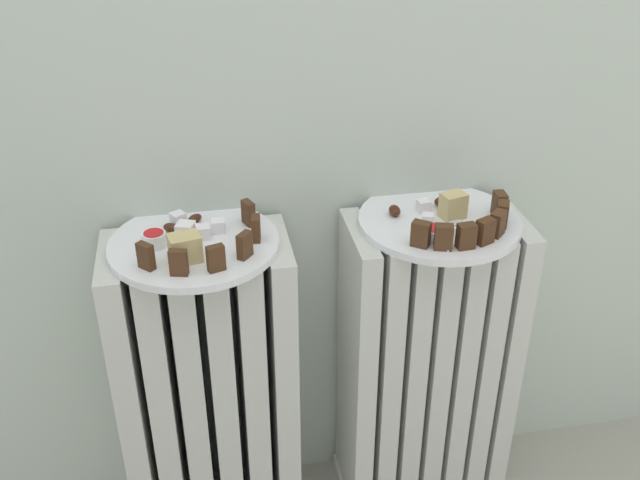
# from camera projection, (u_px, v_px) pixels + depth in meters

# --- Properties ---
(radiator_left) EXTENTS (0.31, 0.17, 0.61)m
(radiator_left) POSITION_uv_depth(u_px,v_px,m) (209.00, 399.00, 1.30)
(radiator_left) COLOR silver
(radiator_left) RESTS_ON ground_plane
(radiator_right) EXTENTS (0.31, 0.17, 0.61)m
(radiator_right) POSITION_uv_depth(u_px,v_px,m) (425.00, 371.00, 1.37)
(radiator_right) COLOR silver
(radiator_right) RESTS_ON ground_plane
(plate_left) EXTENTS (0.27, 0.27, 0.01)m
(plate_left) POSITION_uv_depth(u_px,v_px,m) (194.00, 244.00, 1.14)
(plate_left) COLOR white
(plate_left) RESTS_ON radiator_left
(plate_right) EXTENTS (0.27, 0.27, 0.01)m
(plate_right) POSITION_uv_depth(u_px,v_px,m) (439.00, 221.00, 1.21)
(plate_right) COLOR white
(plate_right) RESTS_ON radiator_right
(dark_cake_slice_left_0) EXTENTS (0.03, 0.03, 0.04)m
(dark_cake_slice_left_0) POSITION_uv_depth(u_px,v_px,m) (146.00, 256.00, 1.06)
(dark_cake_slice_left_0) COLOR #472B19
(dark_cake_slice_left_0) RESTS_ON plate_left
(dark_cake_slice_left_1) EXTENTS (0.03, 0.02, 0.04)m
(dark_cake_slice_left_1) POSITION_uv_depth(u_px,v_px,m) (178.00, 263.00, 1.05)
(dark_cake_slice_left_1) COLOR #472B19
(dark_cake_slice_left_1) RESTS_ON plate_left
(dark_cake_slice_left_2) EXTENTS (0.03, 0.02, 0.04)m
(dark_cake_slice_left_2) POSITION_uv_depth(u_px,v_px,m) (216.00, 258.00, 1.06)
(dark_cake_slice_left_2) COLOR #472B19
(dark_cake_slice_left_2) RESTS_ON plate_left
(dark_cake_slice_left_3) EXTENTS (0.03, 0.03, 0.04)m
(dark_cake_slice_left_3) POSITION_uv_depth(u_px,v_px,m) (245.00, 245.00, 1.09)
(dark_cake_slice_left_3) COLOR #472B19
(dark_cake_slice_left_3) RESTS_ON plate_left
(dark_cake_slice_left_4) EXTENTS (0.02, 0.03, 0.04)m
(dark_cake_slice_left_4) POSITION_uv_depth(u_px,v_px,m) (256.00, 228.00, 1.13)
(dark_cake_slice_left_4) COLOR #472B19
(dark_cake_slice_left_4) RESTS_ON plate_left
(dark_cake_slice_left_5) EXTENTS (0.02, 0.03, 0.04)m
(dark_cake_slice_left_5) POSITION_uv_depth(u_px,v_px,m) (248.00, 213.00, 1.18)
(dark_cake_slice_left_5) COLOR #472B19
(dark_cake_slice_left_5) RESTS_ON plate_left
(marble_cake_slice_left_0) EXTENTS (0.05, 0.04, 0.04)m
(marble_cake_slice_left_0) POSITION_uv_depth(u_px,v_px,m) (185.00, 248.00, 1.08)
(marble_cake_slice_left_0) COLOR tan
(marble_cake_slice_left_0) RESTS_ON plate_left
(turkish_delight_left_0) EXTENTS (0.02, 0.02, 0.02)m
(turkish_delight_left_0) POSITION_uv_depth(u_px,v_px,m) (218.00, 226.00, 1.16)
(turkish_delight_left_0) COLOR white
(turkish_delight_left_0) RESTS_ON plate_left
(turkish_delight_left_1) EXTENTS (0.03, 0.03, 0.02)m
(turkish_delight_left_1) POSITION_uv_depth(u_px,v_px,m) (178.00, 219.00, 1.18)
(turkish_delight_left_1) COLOR white
(turkish_delight_left_1) RESTS_ON plate_left
(turkish_delight_left_2) EXTENTS (0.03, 0.03, 0.03)m
(turkish_delight_left_2) POSITION_uv_depth(u_px,v_px,m) (186.00, 231.00, 1.14)
(turkish_delight_left_2) COLOR white
(turkish_delight_left_2) RESTS_ON plate_left
(turkish_delight_left_3) EXTENTS (0.02, 0.02, 0.02)m
(turkish_delight_left_3) POSITION_uv_depth(u_px,v_px,m) (203.00, 232.00, 1.14)
(turkish_delight_left_3) COLOR white
(turkish_delight_left_3) RESTS_ON plate_left
(medjool_date_left_0) EXTENTS (0.03, 0.03, 0.01)m
(medjool_date_left_0) POSITION_uv_depth(u_px,v_px,m) (171.00, 228.00, 1.16)
(medjool_date_left_0) COLOR #3D1E0F
(medjool_date_left_0) RESTS_ON plate_left
(medjool_date_left_1) EXTENTS (0.03, 0.03, 0.01)m
(medjool_date_left_1) POSITION_uv_depth(u_px,v_px,m) (195.00, 219.00, 1.19)
(medjool_date_left_1) COLOR #3D1E0F
(medjool_date_left_1) RESTS_ON plate_left
(jam_bowl_left) EXTENTS (0.04, 0.04, 0.02)m
(jam_bowl_left) POSITION_uv_depth(u_px,v_px,m) (154.00, 238.00, 1.12)
(jam_bowl_left) COLOR white
(jam_bowl_left) RESTS_ON plate_left
(dark_cake_slice_right_0) EXTENTS (0.03, 0.03, 0.04)m
(dark_cake_slice_right_0) POSITION_uv_depth(u_px,v_px,m) (421.00, 234.00, 1.12)
(dark_cake_slice_right_0) COLOR #472B19
(dark_cake_slice_right_0) RESTS_ON plate_right
(dark_cake_slice_right_1) EXTENTS (0.03, 0.02, 0.04)m
(dark_cake_slice_right_1) POSITION_uv_depth(u_px,v_px,m) (444.00, 237.00, 1.11)
(dark_cake_slice_right_1) COLOR #472B19
(dark_cake_slice_right_1) RESTS_ON plate_right
(dark_cake_slice_right_2) EXTENTS (0.03, 0.02, 0.04)m
(dark_cake_slice_right_2) POSITION_uv_depth(u_px,v_px,m) (466.00, 236.00, 1.11)
(dark_cake_slice_right_2) COLOR #472B19
(dark_cake_slice_right_2) RESTS_ON plate_right
(dark_cake_slice_right_3) EXTENTS (0.03, 0.03, 0.04)m
(dark_cake_slice_right_3) POSITION_uv_depth(u_px,v_px,m) (485.00, 231.00, 1.12)
(dark_cake_slice_right_3) COLOR #472B19
(dark_cake_slice_right_3) RESTS_ON plate_right
(dark_cake_slice_right_4) EXTENTS (0.03, 0.03, 0.04)m
(dark_cake_slice_right_4) POSITION_uv_depth(u_px,v_px,m) (498.00, 224.00, 1.15)
(dark_cake_slice_right_4) COLOR #472B19
(dark_cake_slice_right_4) RESTS_ON plate_right
(dark_cake_slice_right_5) EXTENTS (0.03, 0.03, 0.04)m
(dark_cake_slice_right_5) POSITION_uv_depth(u_px,v_px,m) (502.00, 214.00, 1.17)
(dark_cake_slice_right_5) COLOR #472B19
(dark_cake_slice_right_5) RESTS_ON plate_right
(dark_cake_slice_right_6) EXTENTS (0.02, 0.03, 0.04)m
(dark_cake_slice_right_6) POSITION_uv_depth(u_px,v_px,m) (499.00, 204.00, 1.20)
(dark_cake_slice_right_6) COLOR #472B19
(dark_cake_slice_right_6) RESTS_ON plate_right
(marble_cake_slice_right_0) EXTENTS (0.05, 0.04, 0.04)m
(marble_cake_slice_right_0) POSITION_uv_depth(u_px,v_px,m) (453.00, 206.00, 1.20)
(marble_cake_slice_right_0) COLOR tan
(marble_cake_slice_right_0) RESTS_ON plate_right
(turkish_delight_right_0) EXTENTS (0.02, 0.02, 0.02)m
(turkish_delight_right_0) POSITION_uv_depth(u_px,v_px,m) (423.00, 206.00, 1.22)
(turkish_delight_right_0) COLOR white
(turkish_delight_right_0) RESTS_ON plate_right
(turkish_delight_right_1) EXTENTS (0.02, 0.02, 0.02)m
(turkish_delight_right_1) POSITION_uv_depth(u_px,v_px,m) (428.00, 219.00, 1.18)
(turkish_delight_right_1) COLOR white
(turkish_delight_right_1) RESTS_ON plate_right
(medjool_date_right_0) EXTENTS (0.02, 0.03, 0.02)m
(medjool_date_right_0) POSITION_uv_depth(u_px,v_px,m) (395.00, 211.00, 1.21)
(medjool_date_right_0) COLOR #3D1E0F
(medjool_date_right_0) RESTS_ON plate_right
(medjool_date_right_1) EXTENTS (0.03, 0.03, 0.02)m
(medjool_date_right_1) POSITION_uv_depth(u_px,v_px,m) (442.00, 202.00, 1.23)
(medjool_date_right_1) COLOR #3D1E0F
(medjool_date_right_1) RESTS_ON plate_right
(jam_bowl_right) EXTENTS (0.04, 0.04, 0.02)m
(jam_bowl_right) POSITION_uv_depth(u_px,v_px,m) (432.00, 232.00, 1.14)
(jam_bowl_right) COLOR white
(jam_bowl_right) RESTS_ON plate_right
(fork) EXTENTS (0.06, 0.10, 0.00)m
(fork) POSITION_uv_depth(u_px,v_px,m) (452.00, 232.00, 1.16)
(fork) COLOR silver
(fork) RESTS_ON plate_right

